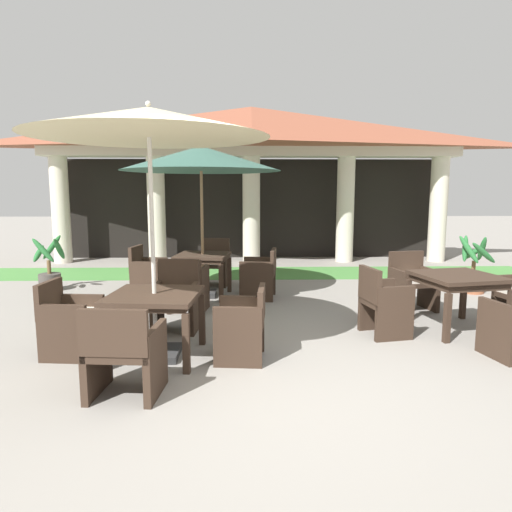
{
  "coord_description": "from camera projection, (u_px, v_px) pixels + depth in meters",
  "views": [
    {
      "loc": [
        -0.17,
        -4.03,
        1.83
      ],
      "look_at": [
        -0.01,
        2.57,
        0.89
      ],
      "focal_mm": 31.73,
      "sensor_mm": 36.0,
      "label": 1
    }
  ],
  "objects": [
    {
      "name": "lawn_strip",
      "position": [
        252.0,
        273.0,
        10.28
      ],
      "size": [
        12.82,
        1.61,
        0.01
      ],
      "primitive_type": "cube",
      "color": "#47843D",
      "rests_on": "ground"
    },
    {
      "name": "patio_umbrella_mid_left",
      "position": [
        201.0,
        159.0,
        7.66
      ],
      "size": [
        2.73,
        2.73,
        2.66
      ],
      "color": "#2D2D2D",
      "rests_on": "ground"
    },
    {
      "name": "patio_chair_mid_right_north",
      "position": [
        412.0,
        283.0,
        7.05
      ],
      "size": [
        0.7,
        0.64,
        0.9
      ],
      "rotation": [
        0.0,
        0.0,
        -2.95
      ],
      "color": "#38281E",
      "rests_on": "ground"
    },
    {
      "name": "patio_chair_mid_left_west",
      "position": [
        147.0,
        273.0,
        8.06
      ],
      "size": [
        0.59,
        0.64,
        0.88
      ],
      "rotation": [
        0.0,
        0.0,
        -1.71
      ],
      "color": "#38281E",
      "rests_on": "ground"
    },
    {
      "name": "patio_table_mid_left",
      "position": [
        203.0,
        260.0,
        7.91
      ],
      "size": [
        0.99,
        0.99,
        0.76
      ],
      "rotation": [
        0.0,
        0.0,
        -0.14
      ],
      "color": "#38281E",
      "rests_on": "ground"
    },
    {
      "name": "patio_chair_near_foreground_west",
      "position": [
        69.0,
        320.0,
        5.07
      ],
      "size": [
        0.6,
        0.59,
        0.85
      ],
      "rotation": [
        0.0,
        0.0,
        -1.66
      ],
      "color": "#38281E",
      "rests_on": "ground"
    },
    {
      "name": "background_pavilion",
      "position": [
        251.0,
        146.0,
        11.62
      ],
      "size": [
        11.02,
        2.49,
        3.96
      ],
      "color": "beige",
      "rests_on": "ground"
    },
    {
      "name": "patio_chair_near_foreground_east",
      "position": [
        243.0,
        324.0,
        4.96
      ],
      "size": [
        0.57,
        0.61,
        0.81
      ],
      "rotation": [
        0.0,
        0.0,
        1.48
      ],
      "color": "#38281E",
      "rests_on": "ground"
    },
    {
      "name": "ground_plane",
      "position": [
        263.0,
        388.0,
        4.25
      ],
      "size": [
        60.0,
        60.0,
        0.0
      ],
      "primitive_type": "plane",
      "color": "gray"
    },
    {
      "name": "patio_chair_mid_left_east",
      "position": [
        260.0,
        274.0,
        7.83
      ],
      "size": [
        0.66,
        0.7,
        0.86
      ],
      "rotation": [
        0.0,
        0.0,
        1.43
      ],
      "color": "#38281E",
      "rests_on": "ground"
    },
    {
      "name": "patio_chair_near_foreground_south",
      "position": [
        124.0,
        352.0,
        4.04
      ],
      "size": [
        0.66,
        0.63,
        0.87
      ],
      "rotation": [
        0.0,
        0.0,
        -0.09
      ],
      "color": "#38281E",
      "rests_on": "ground"
    },
    {
      "name": "patio_chair_mid_left_north",
      "position": [
        215.0,
        264.0,
        8.94
      ],
      "size": [
        0.61,
        0.64,
        0.91
      ],
      "rotation": [
        0.0,
        0.0,
        -3.28
      ],
      "color": "#38281E",
      "rests_on": "ground"
    },
    {
      "name": "terracotta_urn",
      "position": [
        194.0,
        275.0,
        9.0
      ],
      "size": [
        0.33,
        0.33,
        0.47
      ],
      "color": "#9E5633",
      "rests_on": "ground"
    },
    {
      "name": "patio_umbrella_near_foreground",
      "position": [
        149.0,
        125.0,
        4.71
      ],
      "size": [
        2.55,
        2.55,
        2.77
      ],
      "color": "#2D2D2D",
      "rests_on": "ground"
    },
    {
      "name": "patio_chair_mid_right_west",
      "position": [
        383.0,
        303.0,
        5.78
      ],
      "size": [
        0.6,
        0.63,
        0.89
      ],
      "rotation": [
        0.0,
        0.0,
        -1.38
      ],
      "color": "#38281E",
      "rests_on": "ground"
    },
    {
      "name": "potted_palm_left_edge",
      "position": [
        50.0,
        272.0,
        8.42
      ],
      "size": [
        0.51,
        0.49,
        1.05
      ],
      "color": "#47423D",
      "rests_on": "ground"
    },
    {
      "name": "patio_table_near_foreground",
      "position": [
        155.0,
        302.0,
        4.98
      ],
      "size": [
        1.04,
        1.04,
        0.73
      ],
      "rotation": [
        0.0,
        0.0,
        -0.09
      ],
      "color": "#38281E",
      "rests_on": "ground"
    },
    {
      "name": "patio_chair_near_foreground_north",
      "position": [
        176.0,
        299.0,
        5.98
      ],
      "size": [
        0.61,
        0.54,
        0.93
      ],
      "rotation": [
        0.0,
        0.0,
        -3.23
      ],
      "color": "#38281E",
      "rests_on": "ground"
    },
    {
      "name": "potted_palm_right_edge",
      "position": [
        473.0,
        272.0,
        8.23
      ],
      "size": [
        0.64,
        0.63,
        1.07
      ],
      "color": "#995638",
      "rests_on": "ground"
    },
    {
      "name": "patio_chair_mid_left_south",
      "position": [
        188.0,
        285.0,
        6.95
      ],
      "size": [
        0.62,
        0.62,
        0.84
      ],
      "rotation": [
        0.0,
        0.0,
        -0.14
      ],
      "color": "#38281E",
      "rests_on": "ground"
    },
    {
      "name": "patio_table_mid_right",
      "position": [
        457.0,
        282.0,
        5.98
      ],
      "size": [
        1.13,
        1.13,
        0.75
      ],
      "rotation": [
        0.0,
        0.0,
        0.19
      ],
      "color": "#38281E",
      "rests_on": "ground"
    }
  ]
}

